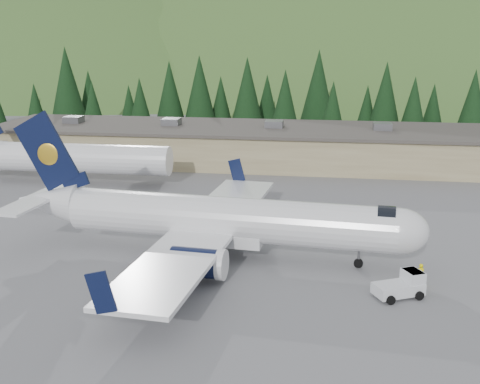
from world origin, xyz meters
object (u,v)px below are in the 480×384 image
object	(u,v)px
ramp_worker	(420,274)
second_airliner	(60,157)
terminal_building	(239,144)
baggage_tug_a	(402,286)
airliner	(217,220)

from	to	relation	value
ramp_worker	second_airliner	bearing A→B (deg)	-35.18
second_airliner	ramp_worker	world-z (taller)	second_airliner
terminal_building	ramp_worker	bearing A→B (deg)	-64.44
ramp_worker	terminal_building	bearing A→B (deg)	-66.82
second_airliner	baggage_tug_a	xyz separation A→B (m)	(38.34, -27.91, -2.50)
airliner	baggage_tug_a	size ratio (longest dim) A/B	9.19
airliner	baggage_tug_a	world-z (taller)	airliner
ramp_worker	baggage_tug_a	bearing A→B (deg)	53.57
second_airliner	terminal_building	world-z (taller)	second_airliner
airliner	ramp_worker	bearing A→B (deg)	-8.45
airliner	second_airliner	size ratio (longest dim) A/B	1.28
baggage_tug_a	ramp_worker	xyz separation A→B (m)	(1.51, 2.23, 0.02)
airliner	terminal_building	bearing A→B (deg)	100.81
airliner	ramp_worker	distance (m)	16.54
airliner	terminal_building	distance (m)	38.13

